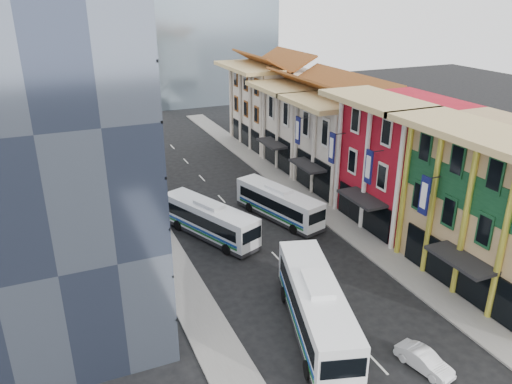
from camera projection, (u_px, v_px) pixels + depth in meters
name	position (u px, v px, depth m)	size (l,w,h in m)	color
ground	(387.00, 374.00, 29.62)	(200.00, 200.00, 0.00)	black
sidewalk_right	(322.00, 210.00, 51.41)	(3.00, 90.00, 0.15)	slate
sidewalk_left	(159.00, 240.00, 45.14)	(3.00, 90.00, 0.15)	slate
shophouse_tan	(509.00, 211.00, 36.76)	(8.00, 14.00, 12.00)	tan
shophouse_red	(403.00, 163.00, 46.95)	(8.00, 10.00, 12.00)	#AD1322
shophouse_cream_near	(347.00, 146.00, 55.39)	(8.00, 9.00, 10.00)	beige
shophouse_cream_mid	(307.00, 127.00, 63.03)	(8.00, 9.00, 10.00)	beige
shophouse_cream_far	(272.00, 106.00, 71.76)	(8.00, 12.00, 11.00)	beige
office_tower	(30.00, 87.00, 33.81)	(12.00, 26.00, 30.00)	#384259
office_block_far	(49.00, 123.00, 56.74)	(10.00, 18.00, 14.00)	gray
bus_left_near	(316.00, 307.00, 32.48)	(2.93, 12.50, 4.01)	white
bus_left_far	(210.00, 220.00, 45.35)	(2.53, 10.81, 3.47)	silver
bus_right	(279.00, 203.00, 49.01)	(2.46, 10.50, 3.37)	white
sedan_left	(347.00, 381.00, 28.03)	(1.80, 4.46, 1.52)	silver
sedan_right	(424.00, 361.00, 29.79)	(1.26, 3.62, 1.19)	silver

